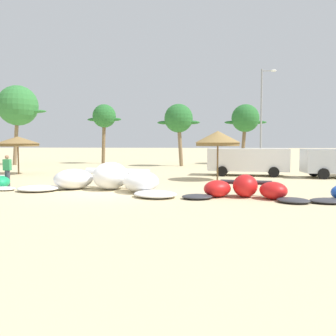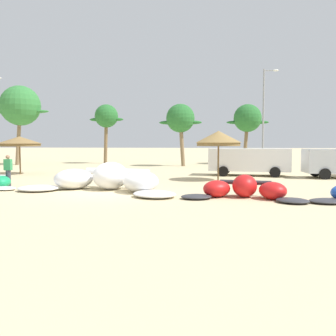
{
  "view_description": "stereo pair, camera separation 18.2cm",
  "coord_description": "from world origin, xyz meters",
  "px_view_note": "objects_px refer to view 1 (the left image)",
  "views": [
    {
      "loc": [
        4.62,
        -15.8,
        2.26
      ],
      "look_at": [
        2.66,
        2.0,
        1.0
      ],
      "focal_mm": 39.21,
      "sensor_mm": 36.0,
      "label": 1
    },
    {
      "loc": [
        4.8,
        -15.78,
        2.26
      ],
      "look_at": [
        2.66,
        2.0,
        1.0
      ],
      "focal_mm": 39.21,
      "sensor_mm": 36.0,
      "label": 2
    }
  ],
  "objects_px": {
    "beach_umbrella_middle": "(218,138)",
    "palm_left": "(18,106)",
    "palm_left_of_gap": "(104,117)",
    "palm_center_left": "(179,119)",
    "kite_center": "(245,189)",
    "lamppost_west_center": "(262,112)",
    "kite_left_of_center": "(106,180)",
    "parked_car_second": "(246,159)",
    "palm_center_right": "(245,119)",
    "person_near_kites": "(7,171)",
    "beach_umbrella_near_van": "(18,141)"
  },
  "relations": [
    {
      "from": "beach_umbrella_near_van",
      "to": "palm_left_of_gap",
      "type": "distance_m",
      "value": 14.07
    },
    {
      "from": "parked_car_second",
      "to": "palm_center_left",
      "type": "distance_m",
      "value": 11.38
    },
    {
      "from": "kite_left_of_center",
      "to": "person_near_kites",
      "type": "xyz_separation_m",
      "value": [
        -5.31,
        0.72,
        0.31
      ]
    },
    {
      "from": "kite_left_of_center",
      "to": "kite_center",
      "type": "height_order",
      "value": "kite_left_of_center"
    },
    {
      "from": "palm_center_right",
      "to": "palm_left",
      "type": "bearing_deg",
      "value": -169.11
    },
    {
      "from": "beach_umbrella_near_van",
      "to": "palm_center_left",
      "type": "xyz_separation_m",
      "value": [
        10.47,
        10.26,
        2.12
      ]
    },
    {
      "from": "kite_center",
      "to": "palm_left_of_gap",
      "type": "distance_m",
      "value": 26.6
    },
    {
      "from": "parked_car_second",
      "to": "beach_umbrella_middle",
      "type": "bearing_deg",
      "value": -121.56
    },
    {
      "from": "palm_left",
      "to": "palm_center_left",
      "type": "xyz_separation_m",
      "value": [
        15.86,
        0.18,
        -1.38
      ]
    },
    {
      "from": "beach_umbrella_middle",
      "to": "lamppost_west_center",
      "type": "xyz_separation_m",
      "value": [
        4.66,
        14.82,
        2.67
      ]
    },
    {
      "from": "kite_left_of_center",
      "to": "palm_left",
      "type": "xyz_separation_m",
      "value": [
        -13.95,
        17.88,
        5.31
      ]
    },
    {
      "from": "parked_car_second",
      "to": "palm_center_left",
      "type": "xyz_separation_m",
      "value": [
        -5.37,
        9.45,
        3.35
      ]
    },
    {
      "from": "person_near_kites",
      "to": "palm_left",
      "type": "distance_m",
      "value": 19.85
    },
    {
      "from": "kite_center",
      "to": "beach_umbrella_middle",
      "type": "relative_size",
      "value": 1.74
    },
    {
      "from": "parked_car_second",
      "to": "lamppost_west_center",
      "type": "xyz_separation_m",
      "value": [
        2.66,
        11.57,
        4.07
      ]
    },
    {
      "from": "kite_left_of_center",
      "to": "palm_center_left",
      "type": "xyz_separation_m",
      "value": [
        1.91,
        18.06,
        3.94
      ]
    },
    {
      "from": "kite_left_of_center",
      "to": "palm_center_right",
      "type": "xyz_separation_m",
      "value": [
        8.52,
        22.2,
        4.17
      ]
    },
    {
      "from": "palm_left",
      "to": "palm_left_of_gap",
      "type": "bearing_deg",
      "value": 24.8
    },
    {
      "from": "parked_car_second",
      "to": "beach_umbrella_near_van",
      "type": "bearing_deg",
      "value": -177.07
    },
    {
      "from": "palm_left_of_gap",
      "to": "palm_center_left",
      "type": "bearing_deg",
      "value": -22.45
    },
    {
      "from": "lamppost_west_center",
      "to": "parked_car_second",
      "type": "bearing_deg",
      "value": -102.93
    },
    {
      "from": "kite_left_of_center",
      "to": "palm_center_left",
      "type": "height_order",
      "value": "palm_center_left"
    },
    {
      "from": "kite_left_of_center",
      "to": "parked_car_second",
      "type": "distance_m",
      "value": 11.29
    },
    {
      "from": "beach_umbrella_middle",
      "to": "palm_left",
      "type": "bearing_deg",
      "value": 146.92
    },
    {
      "from": "kite_center",
      "to": "palm_left",
      "type": "bearing_deg",
      "value": 135.99
    },
    {
      "from": "parked_car_second",
      "to": "palm_left",
      "type": "relative_size",
      "value": 0.7
    },
    {
      "from": "kite_center",
      "to": "lamppost_west_center",
      "type": "xyz_separation_m",
      "value": [
        3.72,
        21.79,
        4.8
      ]
    },
    {
      "from": "palm_left",
      "to": "beach_umbrella_near_van",
      "type": "bearing_deg",
      "value": -61.89
    },
    {
      "from": "palm_center_right",
      "to": "lamppost_west_center",
      "type": "bearing_deg",
      "value": -54.92
    },
    {
      "from": "beach_umbrella_near_van",
      "to": "palm_center_left",
      "type": "distance_m",
      "value": 14.82
    },
    {
      "from": "palm_center_left",
      "to": "palm_center_right",
      "type": "height_order",
      "value": "palm_center_right"
    },
    {
      "from": "kite_center",
      "to": "person_near_kites",
      "type": "bearing_deg",
      "value": 168.57
    },
    {
      "from": "kite_center",
      "to": "palm_center_right",
      "type": "distance_m",
      "value": 24.31
    },
    {
      "from": "kite_left_of_center",
      "to": "beach_umbrella_near_van",
      "type": "distance_m",
      "value": 11.72
    },
    {
      "from": "palm_left_of_gap",
      "to": "lamppost_west_center",
      "type": "distance_m",
      "value": 16.25
    },
    {
      "from": "person_near_kites",
      "to": "lamppost_west_center",
      "type": "bearing_deg",
      "value": 51.91
    },
    {
      "from": "palm_left_of_gap",
      "to": "palm_center_left",
      "type": "xyz_separation_m",
      "value": [
        8.17,
        -3.38,
        -0.47
      ]
    },
    {
      "from": "beach_umbrella_middle",
      "to": "palm_left",
      "type": "height_order",
      "value": "palm_left"
    },
    {
      "from": "kite_center",
      "to": "palm_left",
      "type": "relative_size",
      "value": 0.65
    },
    {
      "from": "beach_umbrella_near_van",
      "to": "person_near_kites",
      "type": "bearing_deg",
      "value": -65.3
    },
    {
      "from": "parked_car_second",
      "to": "lamppost_west_center",
      "type": "relative_size",
      "value": 0.59
    },
    {
      "from": "palm_center_left",
      "to": "palm_center_right",
      "type": "xyz_separation_m",
      "value": [
        6.6,
        4.15,
        0.23
      ]
    },
    {
      "from": "parked_car_second",
      "to": "palm_left_of_gap",
      "type": "relative_size",
      "value": 0.88
    },
    {
      "from": "palm_left_of_gap",
      "to": "palm_left",
      "type": "bearing_deg",
      "value": -155.2
    },
    {
      "from": "kite_center",
      "to": "beach_umbrella_middle",
      "type": "xyz_separation_m",
      "value": [
        -0.94,
        6.96,
        2.13
      ]
    },
    {
      "from": "person_near_kites",
      "to": "palm_center_right",
      "type": "distance_m",
      "value": 25.83
    },
    {
      "from": "parked_car_second",
      "to": "palm_left",
      "type": "distance_m",
      "value": 23.65
    },
    {
      "from": "person_near_kites",
      "to": "palm_left",
      "type": "xyz_separation_m",
      "value": [
        -8.64,
        17.16,
        5.0
      ]
    },
    {
      "from": "kite_left_of_center",
      "to": "palm_left_of_gap",
      "type": "height_order",
      "value": "palm_left_of_gap"
    },
    {
      "from": "beach_umbrella_near_van",
      "to": "palm_left_of_gap",
      "type": "height_order",
      "value": "palm_left_of_gap"
    }
  ]
}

